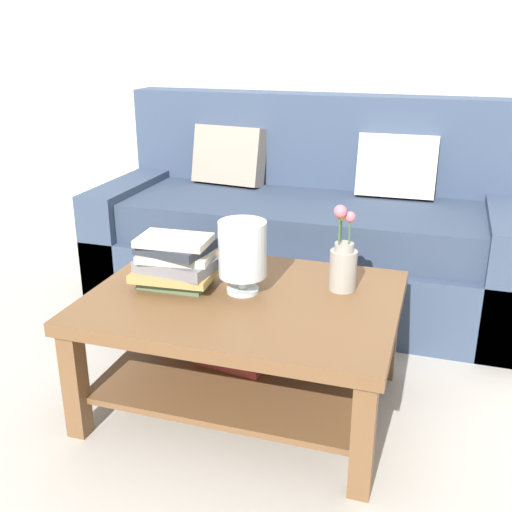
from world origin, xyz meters
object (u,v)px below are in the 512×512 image
object	(u,v)px
coffee_table	(244,326)
book_stack_main	(176,261)
glass_hurricane_vase	(242,251)
flower_pitcher	(343,262)
couch	(307,232)

from	to	relation	value
coffee_table	book_stack_main	xyz separation A→B (m)	(-0.27, -0.00, 0.23)
glass_hurricane_vase	flower_pitcher	bearing A→B (deg)	21.21
book_stack_main	flower_pitcher	distance (m)	0.63
coffee_table	flower_pitcher	bearing A→B (deg)	25.30
book_stack_main	glass_hurricane_vase	xyz separation A→B (m)	(0.26, 0.03, 0.06)
couch	flower_pitcher	size ratio (longest dim) A/B	6.52
coffee_table	glass_hurricane_vase	world-z (taller)	glass_hurricane_vase
couch	glass_hurricane_vase	world-z (taller)	couch
flower_pitcher	book_stack_main	bearing A→B (deg)	-165.15
coffee_table	glass_hurricane_vase	size ratio (longest dim) A/B	4.11
book_stack_main	flower_pitcher	world-z (taller)	flower_pitcher
coffee_table	book_stack_main	world-z (taller)	book_stack_main
flower_pitcher	couch	bearing A→B (deg)	110.53
couch	book_stack_main	size ratio (longest dim) A/B	6.89
flower_pitcher	coffee_table	bearing A→B (deg)	-154.70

